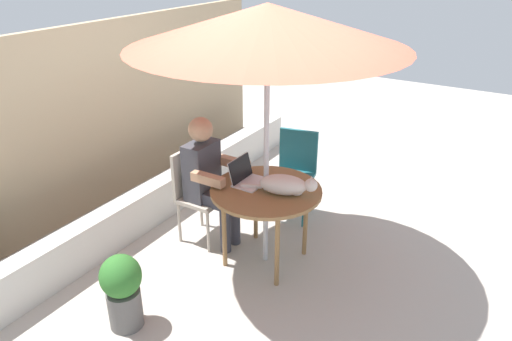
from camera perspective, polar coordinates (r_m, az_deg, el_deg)
name	(u,v)px	position (r m, az deg, el deg)	size (l,w,h in m)	color
ground_plane	(265,259)	(4.46, 1.12, -10.48)	(14.00, 14.00, 0.00)	#ADA399
fence_back	(91,120)	(5.27, -18.97, 5.72)	(5.64, 0.08, 1.92)	tan
planter_wall_low	(154,203)	(5.05, -12.06, -3.75)	(5.07, 0.20, 0.41)	beige
patio_table	(266,196)	(4.11, 1.19, -3.03)	(0.96, 0.96, 0.72)	olive
patio_umbrella	(268,26)	(3.66, 1.40, 16.82)	(2.13, 2.13, 2.23)	#B7B7BC
chair_occupied	(196,187)	(4.56, -7.19, -1.98)	(0.40, 0.40, 0.90)	#B2A899
chair_empty	(295,167)	(4.95, 4.70, 0.46)	(0.47, 0.47, 0.90)	#1E606B
person_seated	(208,175)	(4.39, -5.68, -0.52)	(0.48, 0.48, 1.24)	#3F3F47
laptop	(245,176)	(4.17, -1.26, -0.61)	(0.30, 0.25, 0.21)	silver
cat	(286,185)	(3.97, 3.63, -1.73)	(0.31, 0.64, 0.17)	silver
potted_plant_near_fence	(122,289)	(3.73, -15.59, -13.41)	(0.30, 0.30, 0.61)	#595654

